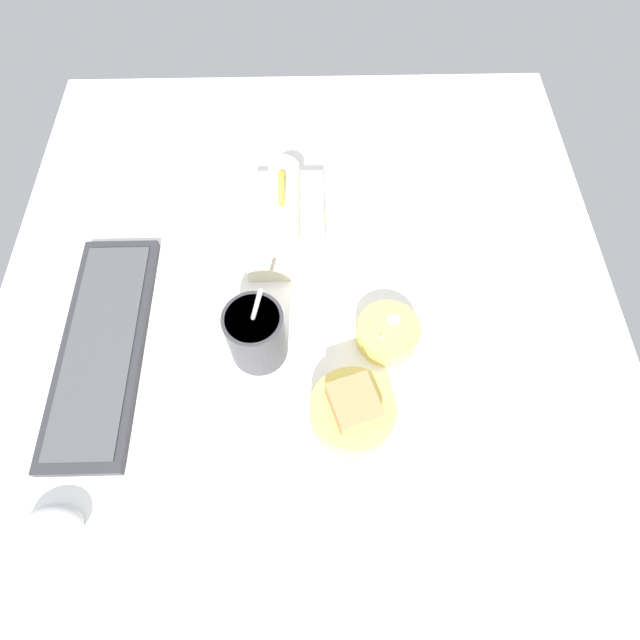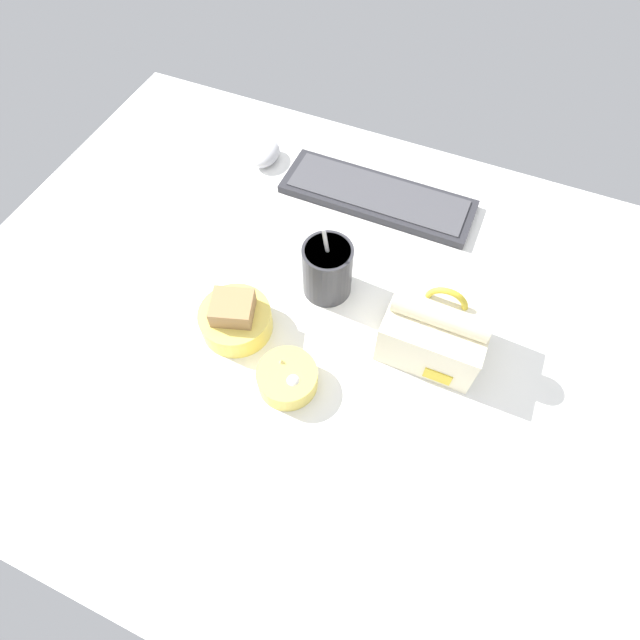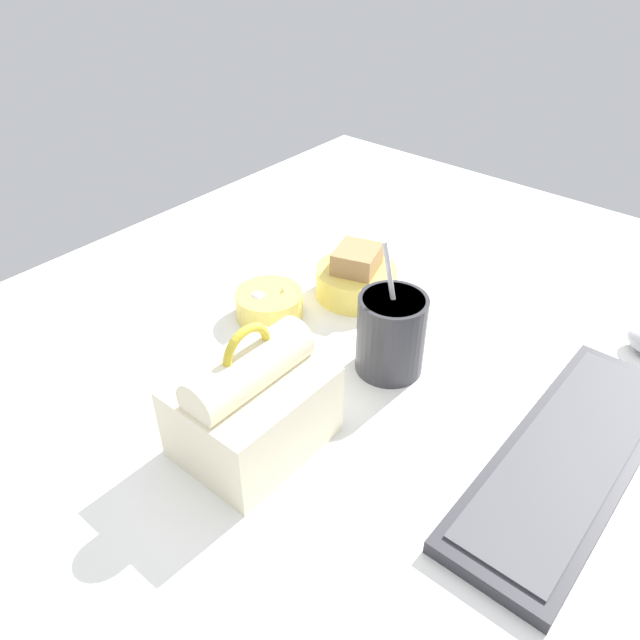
% 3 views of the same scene
% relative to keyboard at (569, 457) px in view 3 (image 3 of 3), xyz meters
% --- Properties ---
extents(desk_surface, '(1.40, 1.10, 0.02)m').
position_rel_keyboard_xyz_m(desk_surface, '(-0.01, -0.34, -0.02)').
color(desk_surface, white).
rests_on(desk_surface, ground).
extents(keyboard, '(0.42, 0.13, 0.02)m').
position_rel_keyboard_xyz_m(keyboard, '(0.00, 0.00, 0.00)').
color(keyboard, '#2D2D33').
rests_on(keyboard, desk_surface).
extents(lunch_bag, '(0.17, 0.14, 0.17)m').
position_rel_keyboard_xyz_m(lunch_bag, '(0.21, -0.31, 0.05)').
color(lunch_bag, '#EFE5C1').
rests_on(lunch_bag, desk_surface).
extents(soup_cup, '(0.09, 0.09, 0.19)m').
position_rel_keyboard_xyz_m(soup_cup, '(-0.01, -0.26, 0.05)').
color(soup_cup, '#333338').
rests_on(soup_cup, desk_surface).
extents(bento_bowl_sandwich, '(0.13, 0.13, 0.08)m').
position_rel_keyboard_xyz_m(bento_bowl_sandwich, '(-0.13, -0.41, 0.02)').
color(bento_bowl_sandwich, '#EFD65B').
rests_on(bento_bowl_sandwich, desk_surface).
extents(bento_bowl_snacks, '(0.10, 0.10, 0.05)m').
position_rel_keyboard_xyz_m(bento_bowl_snacks, '(0.01, -0.47, 0.01)').
color(bento_bowl_snacks, '#EFD65B').
rests_on(bento_bowl_snacks, desk_surface).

